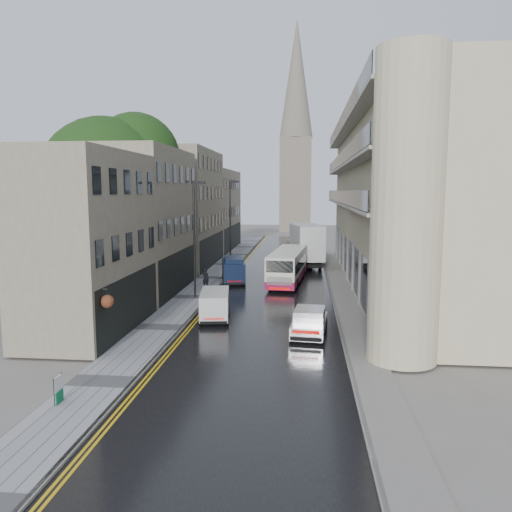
% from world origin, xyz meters
% --- Properties ---
extents(ground, '(200.00, 200.00, 0.00)m').
position_xyz_m(ground, '(0.00, 0.00, 0.00)').
color(ground, slate).
rests_on(ground, ground).
extents(road, '(9.00, 85.00, 0.02)m').
position_xyz_m(road, '(0.00, 27.50, 0.01)').
color(road, black).
rests_on(road, ground).
extents(left_sidewalk, '(2.70, 85.00, 0.12)m').
position_xyz_m(left_sidewalk, '(-5.85, 27.50, 0.06)').
color(left_sidewalk, gray).
rests_on(left_sidewalk, ground).
extents(right_sidewalk, '(1.80, 85.00, 0.12)m').
position_xyz_m(right_sidewalk, '(5.40, 27.50, 0.06)').
color(right_sidewalk, slate).
rests_on(right_sidewalk, ground).
extents(old_shop_row, '(4.50, 56.00, 12.00)m').
position_xyz_m(old_shop_row, '(-9.45, 30.00, 6.00)').
color(old_shop_row, gray).
rests_on(old_shop_row, ground).
extents(modern_block, '(8.00, 40.00, 14.00)m').
position_xyz_m(modern_block, '(10.30, 26.00, 7.00)').
color(modern_block, '#C7BA94').
rests_on(modern_block, ground).
extents(church_spire, '(6.40, 6.40, 40.00)m').
position_xyz_m(church_spire, '(0.50, 82.00, 20.00)').
color(church_spire, gray).
rests_on(church_spire, ground).
extents(tree_near, '(10.56, 10.56, 13.89)m').
position_xyz_m(tree_near, '(-12.50, 20.00, 6.95)').
color(tree_near, black).
rests_on(tree_near, ground).
extents(tree_far, '(9.24, 9.24, 12.46)m').
position_xyz_m(tree_far, '(-12.20, 33.00, 6.23)').
color(tree_far, black).
rests_on(tree_far, ground).
extents(cream_bus, '(3.24, 10.41, 2.79)m').
position_xyz_m(cream_bus, '(-0.32, 23.68, 1.42)').
color(cream_bus, white).
rests_on(cream_bus, road).
extents(white_lorry, '(4.20, 8.85, 4.47)m').
position_xyz_m(white_lorry, '(1.73, 33.65, 2.25)').
color(white_lorry, silver).
rests_on(white_lorry, road).
extents(silver_hatchback, '(2.11, 4.12, 1.49)m').
position_xyz_m(silver_hatchback, '(1.84, 9.22, 0.77)').
color(silver_hatchback, '#B9B8BD').
rests_on(silver_hatchback, road).
extents(white_van, '(2.22, 4.14, 1.78)m').
position_xyz_m(white_van, '(-3.65, 11.97, 0.91)').
color(white_van, silver).
rests_on(white_van, road).
extents(navy_van, '(2.64, 4.75, 2.29)m').
position_xyz_m(navy_van, '(-4.21, 24.26, 1.16)').
color(navy_van, black).
rests_on(navy_van, road).
extents(pedestrian, '(0.65, 0.51, 1.57)m').
position_xyz_m(pedestrian, '(-5.51, 22.71, 0.91)').
color(pedestrian, black).
rests_on(pedestrian, left_sidewalk).
extents(lamp_post_near, '(0.97, 0.41, 8.44)m').
position_xyz_m(lamp_post_near, '(-5.58, 19.11, 4.34)').
color(lamp_post_near, black).
rests_on(lamp_post_near, left_sidewalk).
extents(lamp_post_far, '(1.01, 0.46, 8.79)m').
position_xyz_m(lamp_post_far, '(-5.28, 34.75, 4.52)').
color(lamp_post_far, black).
rests_on(lamp_post_far, left_sidewalk).
extents(estate_sign, '(0.08, 0.61, 1.01)m').
position_xyz_m(estate_sign, '(-6.59, 0.38, 0.62)').
color(estate_sign, white).
rests_on(estate_sign, left_sidewalk).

